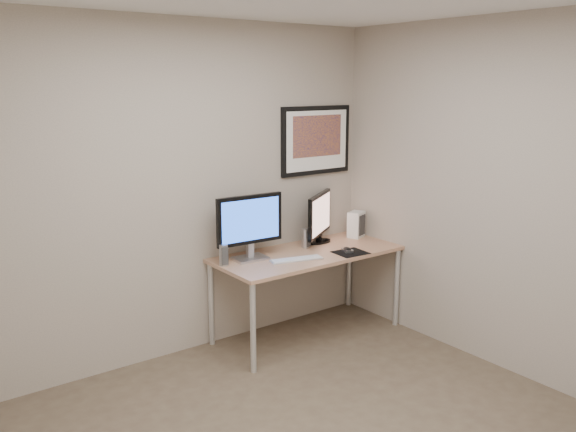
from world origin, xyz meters
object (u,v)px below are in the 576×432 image
(desk, at_px, (308,260))
(keyboard, at_px, (296,259))
(monitor_large, at_px, (250,224))
(speaker_left, at_px, (224,255))
(speaker_right, at_px, (305,238))
(monitor_tv, at_px, (320,217))
(framed_art, at_px, (316,140))
(fan_unit, at_px, (356,224))

(desk, xyz_separation_m, keyboard, (-0.21, -0.12, 0.07))
(monitor_large, distance_m, speaker_left, 0.33)
(keyboard, bearing_deg, monitor_large, 154.42)
(speaker_left, xyz_separation_m, speaker_right, (0.83, 0.03, -0.00))
(desk, bearing_deg, speaker_right, 59.34)
(monitor_large, distance_m, monitor_tv, 0.78)
(framed_art, xyz_separation_m, fan_unit, (0.33, -0.19, -0.77))
(speaker_right, bearing_deg, monitor_tv, -0.96)
(monitor_tv, height_order, fan_unit, monitor_tv)
(framed_art, relative_size, speaker_right, 4.47)
(monitor_large, bearing_deg, desk, -9.58)
(monitor_large, xyz_separation_m, fan_unit, (1.18, 0.03, -0.17))
(monitor_tv, bearing_deg, fan_unit, -39.60)
(framed_art, distance_m, speaker_left, 1.39)
(desk, relative_size, keyboard, 3.72)
(framed_art, distance_m, speaker_right, 0.88)
(desk, height_order, framed_art, framed_art)
(framed_art, height_order, monitor_large, framed_art)
(monitor_large, relative_size, speaker_left, 3.39)
(monitor_tv, distance_m, keyboard, 0.62)
(monitor_tv, distance_m, fan_unit, 0.42)
(monitor_tv, relative_size, speaker_left, 2.86)
(speaker_left, distance_m, fan_unit, 1.44)
(desk, relative_size, monitor_large, 2.77)
(keyboard, bearing_deg, fan_unit, 30.47)
(framed_art, distance_m, fan_unit, 0.86)
(framed_art, bearing_deg, fan_unit, -30.21)
(monitor_large, bearing_deg, speaker_right, 4.80)
(desk, xyz_separation_m, monitor_large, (-0.50, 0.11, 0.36))
(desk, height_order, monitor_large, monitor_large)
(framed_art, bearing_deg, monitor_tv, -116.71)
(desk, height_order, monitor_tv, monitor_tv)
(monitor_large, relative_size, keyboard, 1.34)
(monitor_tv, height_order, speaker_right, monitor_tv)
(desk, distance_m, monitor_tv, 0.45)
(speaker_left, distance_m, keyboard, 0.59)
(speaker_left, relative_size, speaker_right, 1.02)
(monitor_large, height_order, monitor_tv, monitor_large)
(monitor_large, height_order, speaker_right, monitor_large)
(speaker_right, xyz_separation_m, fan_unit, (0.60, 0.01, 0.03))
(desk, bearing_deg, speaker_left, 172.54)
(monitor_large, relative_size, fan_unit, 2.44)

